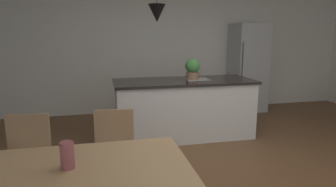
{
  "coord_description": "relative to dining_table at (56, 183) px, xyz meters",
  "views": [
    {
      "loc": [
        -1.32,
        -2.72,
        1.58
      ],
      "look_at": [
        -0.66,
        0.23,
        0.97
      ],
      "focal_mm": 31.04,
      "sensor_mm": 36.0,
      "label": 1
    }
  ],
  "objects": [
    {
      "name": "dining_table",
      "position": [
        0.0,
        0.0,
        0.0
      ],
      "size": [
        1.73,
        0.96,
        0.73
      ],
      "color": "tan",
      "rests_on": "ground_plane"
    },
    {
      "name": "chair_far_left",
      "position": [
        -0.39,
        0.85,
        -0.19
      ],
      "size": [
        0.43,
        0.43,
        0.87
      ],
      "color": "#A87F56",
      "rests_on": "ground_plane"
    },
    {
      "name": "potted_plant_on_island",
      "position": [
        1.66,
        2.45,
        0.41
      ],
      "size": [
        0.23,
        0.23,
        0.33
      ],
      "color": "#8C664C",
      "rests_on": "kitchen_island"
    },
    {
      "name": "pendant_over_island_main",
      "position": [
        1.11,
        2.45,
        1.23
      ],
      "size": [
        0.25,
        0.25,
        0.94
      ],
      "color": "black"
    },
    {
      "name": "vase_on_dining_table",
      "position": [
        0.07,
        0.05,
        0.16
      ],
      "size": [
        0.09,
        0.09,
        0.18
      ],
      "color": "#994C51",
      "rests_on": "dining_table"
    },
    {
      "name": "ground_plane",
      "position": [
        1.64,
        0.92,
        -0.68
      ],
      "size": [
        10.0,
        8.4,
        0.04
      ],
      "primitive_type": "cube",
      "color": "brown"
    },
    {
      "name": "wall_back_kitchen",
      "position": [
        1.64,
        4.18,
        0.69
      ],
      "size": [
        10.0,
        0.12,
        2.7
      ],
      "primitive_type": "cube",
      "color": "white",
      "rests_on": "ground_plane"
    },
    {
      "name": "kitchen_island",
      "position": [
        1.53,
        2.45,
        -0.2
      ],
      "size": [
        2.15,
        0.85,
        0.91
      ],
      "color": "silver",
      "rests_on": "ground_plane"
    },
    {
      "name": "refrigerator",
      "position": [
        3.3,
        3.78,
        0.24
      ],
      "size": [
        0.68,
        0.67,
        1.81
      ],
      "color": "#B2B5B7",
      "rests_on": "ground_plane"
    },
    {
      "name": "chair_far_right",
      "position": [
        0.39,
        0.85,
        -0.19
      ],
      "size": [
        0.43,
        0.43,
        0.87
      ],
      "color": "#A87F56",
      "rests_on": "ground_plane"
    }
  ]
}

